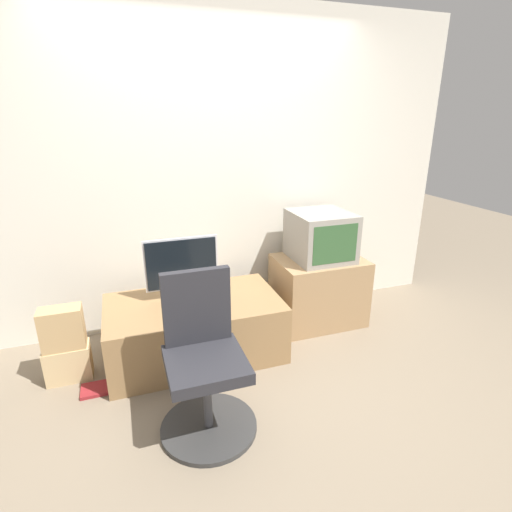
# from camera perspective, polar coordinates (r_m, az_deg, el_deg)

# --- Properties ---
(ground_plane) EXTENTS (12.00, 12.00, 0.00)m
(ground_plane) POSITION_cam_1_polar(r_m,az_deg,el_deg) (2.73, 1.40, -20.63)
(ground_plane) COLOR #7F705B
(wall_back) EXTENTS (4.40, 0.05, 2.60)m
(wall_back) POSITION_cam_1_polar(r_m,az_deg,el_deg) (3.39, -6.41, 11.65)
(wall_back) COLOR silver
(wall_back) RESTS_ON ground_plane
(desk) EXTENTS (1.28, 0.73, 0.45)m
(desk) POSITION_cam_1_polar(r_m,az_deg,el_deg) (3.13, -8.72, -10.13)
(desk) COLOR #937047
(desk) RESTS_ON ground_plane
(side_stand) EXTENTS (0.74, 0.55, 0.59)m
(side_stand) POSITION_cam_1_polar(r_m,az_deg,el_deg) (3.58, 8.87, -4.83)
(side_stand) COLOR #A37F56
(side_stand) RESTS_ON ground_plane
(main_monitor) EXTENTS (0.55, 0.20, 0.47)m
(main_monitor) POSITION_cam_1_polar(r_m,az_deg,el_deg) (3.02, -10.52, -1.71)
(main_monitor) COLOR silver
(main_monitor) RESTS_ON desk
(keyboard) EXTENTS (0.31, 0.11, 0.01)m
(keyboard) POSITION_cam_1_polar(r_m,az_deg,el_deg) (2.96, -10.06, -7.03)
(keyboard) COLOR white
(keyboard) RESTS_ON desk
(mouse) EXTENTS (0.05, 0.04, 0.03)m
(mouse) POSITION_cam_1_polar(r_m,az_deg,el_deg) (2.99, -6.27, -6.36)
(mouse) COLOR silver
(mouse) RESTS_ON desk
(crt_tv) EXTENTS (0.48, 0.50, 0.40)m
(crt_tv) POSITION_cam_1_polar(r_m,az_deg,el_deg) (3.42, 9.21, 2.86)
(crt_tv) COLOR gray
(crt_tv) RESTS_ON side_stand
(office_chair) EXTENTS (0.57, 0.57, 0.94)m
(office_chair) POSITION_cam_1_polar(r_m,az_deg,el_deg) (2.40, -7.38, -15.63)
(office_chair) COLOR #333333
(office_chair) RESTS_ON ground_plane
(cardboard_box_lower) EXTENTS (0.30, 0.17, 0.25)m
(cardboard_box_lower) POSITION_cam_1_polar(r_m,az_deg,el_deg) (3.17, -25.21, -13.62)
(cardboard_box_lower) COLOR #D1B27F
(cardboard_box_lower) RESTS_ON ground_plane
(cardboard_box_upper) EXTENTS (0.27, 0.15, 0.29)m
(cardboard_box_upper) POSITION_cam_1_polar(r_m,az_deg,el_deg) (3.03, -25.96, -9.26)
(cardboard_box_upper) COLOR tan
(cardboard_box_upper) RESTS_ON cardboard_box_lower
(book) EXTENTS (0.18, 0.16, 0.02)m
(book) POSITION_cam_1_polar(r_m,az_deg,el_deg) (3.04, -22.03, -17.26)
(book) COLOR maroon
(book) RESTS_ON ground_plane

